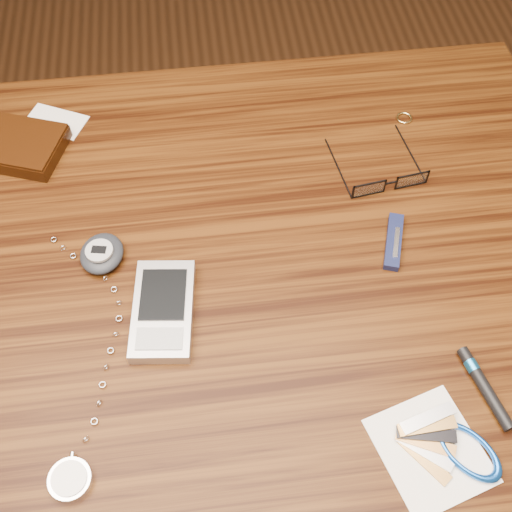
# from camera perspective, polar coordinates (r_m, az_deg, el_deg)

# --- Properties ---
(ground) EXTENTS (3.80, 3.80, 0.00)m
(ground) POSITION_cam_1_polar(r_m,az_deg,el_deg) (1.45, -2.92, -17.08)
(ground) COLOR #472814
(ground) RESTS_ON ground
(desk) EXTENTS (1.00, 0.70, 0.75)m
(desk) POSITION_cam_1_polar(r_m,az_deg,el_deg) (0.85, -4.77, -4.43)
(desk) COLOR #3A1D09
(desk) RESTS_ON ground
(wallet_and_card) EXTENTS (0.15, 0.15, 0.02)m
(wallet_and_card) POSITION_cam_1_polar(r_m,az_deg,el_deg) (0.92, -20.13, 9.21)
(wallet_and_card) COLOR black
(wallet_and_card) RESTS_ON desk
(eyeglasses) EXTENTS (0.12, 0.12, 0.02)m
(eyeglasses) POSITION_cam_1_polar(r_m,az_deg,el_deg) (0.84, 11.70, 6.51)
(eyeglasses) COLOR black
(eyeglasses) RESTS_ON desk
(gold_ring) EXTENTS (0.02, 0.02, 0.00)m
(gold_ring) POSITION_cam_1_polar(r_m,az_deg,el_deg) (0.94, 13.04, 11.86)
(gold_ring) COLOR tan
(gold_ring) RESTS_ON desk
(pocket_watch) EXTENTS (0.09, 0.32, 0.01)m
(pocket_watch) POSITION_cam_1_polar(r_m,az_deg,el_deg) (0.68, -16.03, -17.59)
(pocket_watch) COLOR silver
(pocket_watch) RESTS_ON desk
(pda_phone) EXTENTS (0.08, 0.13, 0.02)m
(pda_phone) POSITION_cam_1_polar(r_m,az_deg,el_deg) (0.73, -8.27, -4.77)
(pda_phone) COLOR #B4B5B9
(pda_phone) RESTS_ON desk
(pedometer) EXTENTS (0.06, 0.07, 0.02)m
(pedometer) POSITION_cam_1_polar(r_m,az_deg,el_deg) (0.78, -13.56, 0.23)
(pedometer) COLOR black
(pedometer) RESTS_ON desk
(notepad_keys) EXTENTS (0.14, 0.13, 0.01)m
(notepad_keys) POSITION_cam_1_polar(r_m,az_deg,el_deg) (0.69, 16.70, -16.07)
(notepad_keys) COLOR white
(notepad_keys) RESTS_ON desk
(pocket_knife) EXTENTS (0.04, 0.08, 0.01)m
(pocket_knife) POSITION_cam_1_polar(r_m,az_deg,el_deg) (0.79, 12.14, 1.26)
(pocket_knife) COLOR #121336
(pocket_knife) RESTS_ON desk
(black_blue_pen) EXTENTS (0.03, 0.09, 0.01)m
(black_blue_pen) POSITION_cam_1_polar(r_m,az_deg,el_deg) (0.72, 19.56, -10.75)
(black_blue_pen) COLOR black
(black_blue_pen) RESTS_ON desk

